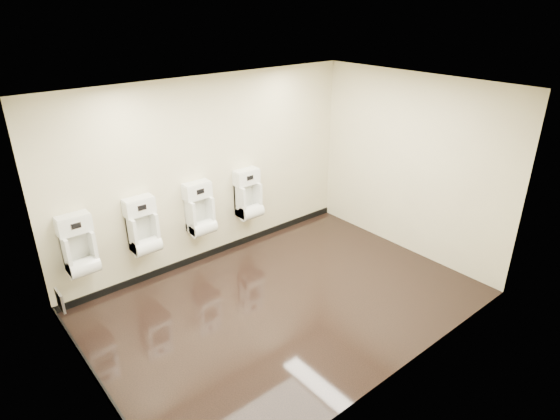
# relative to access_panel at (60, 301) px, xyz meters

# --- Properties ---
(ground) EXTENTS (5.00, 3.50, 0.00)m
(ground) POSITION_rel_access_panel_xyz_m (2.48, -1.20, -0.50)
(ground) COLOR black
(ground) RESTS_ON ground
(ceiling) EXTENTS (5.00, 3.50, 0.00)m
(ceiling) POSITION_rel_access_panel_xyz_m (2.48, -1.20, 2.30)
(ceiling) COLOR white
(back_wall) EXTENTS (5.00, 0.02, 2.80)m
(back_wall) POSITION_rel_access_panel_xyz_m (2.48, 0.55, 0.90)
(back_wall) COLOR beige
(back_wall) RESTS_ON ground
(front_wall) EXTENTS (5.00, 0.02, 2.80)m
(front_wall) POSITION_rel_access_panel_xyz_m (2.48, -2.95, 0.90)
(front_wall) COLOR beige
(front_wall) RESTS_ON ground
(left_wall) EXTENTS (0.02, 3.50, 2.80)m
(left_wall) POSITION_rel_access_panel_xyz_m (-0.02, -1.20, 0.90)
(left_wall) COLOR beige
(left_wall) RESTS_ON ground
(right_wall) EXTENTS (0.02, 3.50, 2.80)m
(right_wall) POSITION_rel_access_panel_xyz_m (4.98, -1.20, 0.90)
(right_wall) COLOR beige
(right_wall) RESTS_ON ground
(tile_overlay_left) EXTENTS (0.01, 3.50, 2.80)m
(tile_overlay_left) POSITION_rel_access_panel_xyz_m (-0.01, -1.20, 0.90)
(tile_overlay_left) COLOR white
(tile_overlay_left) RESTS_ON ground
(skirting_back) EXTENTS (5.00, 0.02, 0.10)m
(skirting_back) POSITION_rel_access_panel_xyz_m (2.48, 0.54, -0.45)
(skirting_back) COLOR black
(skirting_back) RESTS_ON ground
(skirting_left) EXTENTS (0.02, 3.50, 0.10)m
(skirting_left) POSITION_rel_access_panel_xyz_m (-0.01, -1.20, -0.45)
(skirting_left) COLOR black
(skirting_left) RESTS_ON ground
(access_panel) EXTENTS (0.04, 0.25, 0.25)m
(access_panel) POSITION_rel_access_panel_xyz_m (0.00, 0.00, 0.00)
(access_panel) COLOR #9E9EA3
(access_panel) RESTS_ON left_wall
(urinal_0) EXTENTS (0.42, 0.32, 0.79)m
(urinal_0) POSITION_rel_access_panel_xyz_m (0.42, 0.41, 0.36)
(urinal_0) COLOR white
(urinal_0) RESTS_ON back_wall
(urinal_1) EXTENTS (0.42, 0.32, 0.79)m
(urinal_1) POSITION_rel_access_panel_xyz_m (1.28, 0.41, 0.36)
(urinal_1) COLOR white
(urinal_1) RESTS_ON back_wall
(urinal_2) EXTENTS (0.42, 0.32, 0.79)m
(urinal_2) POSITION_rel_access_panel_xyz_m (2.17, 0.41, 0.36)
(urinal_2) COLOR white
(urinal_2) RESTS_ON back_wall
(urinal_3) EXTENTS (0.42, 0.32, 0.79)m
(urinal_3) POSITION_rel_access_panel_xyz_m (3.06, 0.41, 0.36)
(urinal_3) COLOR white
(urinal_3) RESTS_ON back_wall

